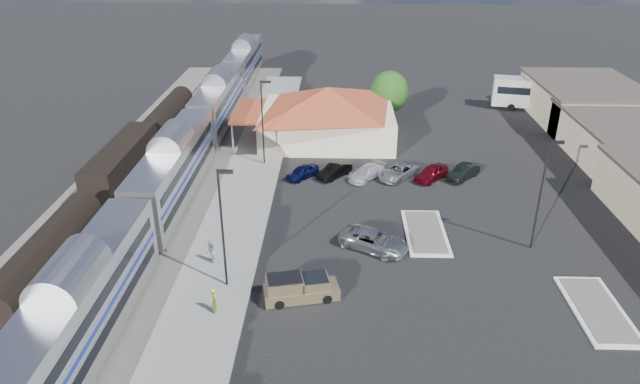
{
  "coord_description": "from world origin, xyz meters",
  "views": [
    {
      "loc": [
        -3.4,
        -39.07,
        23.49
      ],
      "look_at": [
        -4.75,
        3.74,
        2.8
      ],
      "focal_mm": 32.0,
      "sensor_mm": 36.0,
      "label": 1
    }
  ],
  "objects_px": {
    "suv": "(374,241)",
    "coach_bus": "(543,93)",
    "station_depot": "(327,113)",
    "pickup_truck": "(301,288)"
  },
  "relations": [
    {
      "from": "station_depot",
      "to": "suv",
      "type": "xyz_separation_m",
      "value": [
        4.17,
        -24.63,
        -2.37
      ]
    },
    {
      "from": "coach_bus",
      "to": "station_depot",
      "type": "bearing_deg",
      "value": 124.65
    },
    {
      "from": "suv",
      "to": "coach_bus",
      "type": "xyz_separation_m",
      "value": [
        24.39,
        36.63,
        1.62
      ]
    },
    {
      "from": "pickup_truck",
      "to": "coach_bus",
      "type": "xyz_separation_m",
      "value": [
        29.68,
        43.22,
        1.56
      ]
    },
    {
      "from": "pickup_truck",
      "to": "coach_bus",
      "type": "relative_size",
      "value": 0.4
    },
    {
      "from": "station_depot",
      "to": "suv",
      "type": "distance_m",
      "value": 25.09
    },
    {
      "from": "station_depot",
      "to": "suv",
      "type": "height_order",
      "value": "station_depot"
    },
    {
      "from": "suv",
      "to": "coach_bus",
      "type": "bearing_deg",
      "value": -3.56
    },
    {
      "from": "pickup_truck",
      "to": "station_depot",
      "type": "bearing_deg",
      "value": -14.65
    },
    {
      "from": "station_depot",
      "to": "coach_bus",
      "type": "relative_size",
      "value": 1.39
    }
  ]
}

